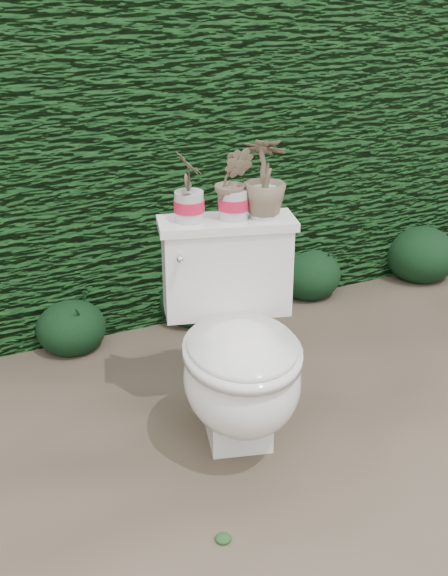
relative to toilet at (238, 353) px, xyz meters
name	(u,v)px	position (x,y,z in m)	size (l,w,h in m)	color
ground	(229,459)	(-0.09, -0.12, -0.36)	(60.00, 60.00, 0.00)	#6C5C4A
hedge	(90,145)	(-0.09, 1.48, 0.44)	(8.00, 1.00, 1.60)	#184717
toilet	(238,353)	(0.00, 0.00, 0.00)	(0.62, 0.78, 0.78)	white
potted_plant_left	(189,189)	(-0.07, 0.27, 0.54)	(0.13, 0.09, 0.24)	#277D34
potted_plant_center	(234,185)	(0.09, 0.22, 0.55)	(0.14, 0.11, 0.25)	#277D34
potted_plant_right	(265,180)	(0.20, 0.19, 0.56)	(0.16, 0.16, 0.28)	#277D34
liriope_clump_3	(70,322)	(-0.39, 0.94, -0.23)	(0.32, 0.32, 0.26)	black
liriope_clump_4	(194,292)	(0.24, 0.97, -0.21)	(0.36, 0.36, 0.29)	black
liriope_clump_5	(308,269)	(0.91, 0.99, -0.22)	(0.35, 0.35, 0.28)	black
liriope_clump_6	(421,250)	(1.60, 0.92, -0.20)	(0.40, 0.40, 0.32)	black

